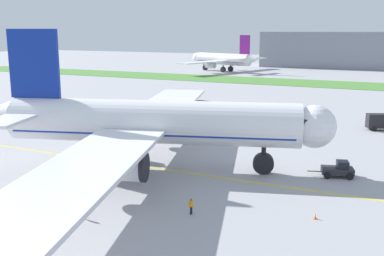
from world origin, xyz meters
TOP-DOWN VIEW (x-y plane):
  - ground_plane at (0.00, 0.00)m, footprint 600.00×600.00m
  - apron_taxi_line at (0.00, 0.30)m, footprint 280.00×0.36m
  - grass_median_strip at (0.00, 114.82)m, footprint 320.00×24.00m
  - airliner_foreground at (5.31, -0.10)m, footprint 48.34×75.95m
  - pushback_tug at (29.47, 7.22)m, footprint 5.89×3.51m
  - ground_crew_wingwalker_port at (17.55, -12.28)m, footprint 0.34×0.58m
  - ground_crew_marshaller_front at (-1.10, -2.49)m, footprint 0.46×0.50m
  - ground_crew_wingwalker_starboard at (7.81, -17.96)m, footprint 0.60×0.26m
  - traffic_cone_port_wing at (29.43, -7.99)m, footprint 0.36×0.36m
  - service_truck_fuel_bowser at (32.59, 40.39)m, footprint 5.94×4.15m
  - service_truck_catering_van at (-5.00, 43.22)m, footprint 6.33×3.73m
  - parked_airliner_far_left at (-41.17, 146.08)m, footprint 37.00×56.50m
  - terminal_building at (18.70, 190.88)m, footprint 107.64×20.00m

SIDE VIEW (x-z plane):
  - ground_plane at x=0.00m, z-range 0.00..0.00m
  - apron_taxi_line at x=0.00m, z-range 0.00..0.01m
  - grass_median_strip at x=0.00m, z-range 0.00..0.10m
  - traffic_cone_port_wing at x=29.43m, z-range -0.01..0.57m
  - pushback_tug at x=29.47m, z-range -0.09..2.05m
  - ground_crew_marshaller_front at x=-1.10m, z-range 0.18..1.86m
  - ground_crew_wingwalker_port at x=17.55m, z-range 0.18..1.88m
  - ground_crew_wingwalker_starboard at x=7.81m, z-range 0.18..1.89m
  - service_truck_catering_van at x=-5.00m, z-range 0.16..2.81m
  - service_truck_fuel_bowser at x=32.59m, z-range 0.09..3.22m
  - parked_airliner_far_left at x=-41.17m, z-range -2.71..14.02m
  - airliner_foreground at x=5.31m, z-range -3.04..15.85m
  - terminal_building at x=18.70m, z-range 0.00..18.00m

